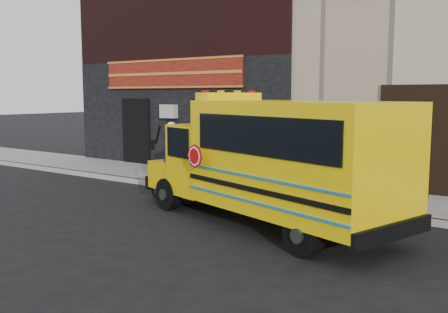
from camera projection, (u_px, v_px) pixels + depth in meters
ground at (181, 217)px, 11.79m from camera, size 120.00×120.00×0.00m
curb at (241, 196)px, 13.90m from camera, size 40.00×0.20×0.15m
sidewalk at (268, 187)px, 15.11m from camera, size 40.00×3.00×0.15m
building at (350, 11)px, 19.55m from camera, size 20.00×10.70×12.00m
school_bus at (274, 159)px, 10.70m from camera, size 7.22×4.08×2.92m
bicycle at (173, 186)px, 13.18m from camera, size 1.62×0.48×0.97m
cyclist at (172, 166)px, 13.14m from camera, size 0.50×0.74×2.00m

